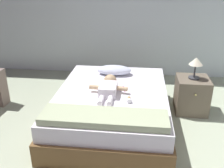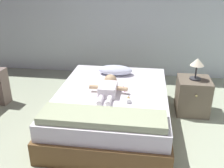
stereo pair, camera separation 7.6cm
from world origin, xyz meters
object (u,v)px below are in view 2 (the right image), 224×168
bed (112,107)px  lamp (197,64)px  pillow (115,70)px  nightstand (193,96)px  baby (109,87)px  baby_bottle (128,99)px  toothbrush (124,88)px

bed → lamp: 1.31m
pillow → nightstand: bearing=-6.8°
baby → baby_bottle: baby is taller
pillow → lamp: size_ratio=1.67×
bed → baby_bottle: baby_bottle is taller
baby_bottle → bed: bearing=130.8°
pillow → bed: bearing=-86.5°
baby → toothbrush: size_ratio=3.83×
bed → lamp: bearing=22.7°
toothbrush → lamp: size_ratio=0.55×
toothbrush → lamp: (0.96, 0.38, 0.26)m
nightstand → lamp: bearing=90.0°
nightstand → baby_bottle: (-0.88, -0.74, 0.25)m
lamp → toothbrush: bearing=-158.5°
baby → baby_bottle: (0.27, -0.23, -0.04)m
lamp → nightstand: bearing=-90.0°
baby → nightstand: (1.15, 0.50, -0.29)m
lamp → baby_bottle: size_ratio=2.67×
baby → toothbrush: baby is taller
lamp → baby_bottle: lamp is taller
bed → lamp: (1.11, 0.47, 0.51)m
baby → lamp: size_ratio=2.10×
toothbrush → bed: bearing=-149.5°
pillow → toothbrush: pillow is taller
lamp → baby_bottle: 1.17m
bed → baby_bottle: 0.45m
toothbrush → baby_bottle: 0.37m
toothbrush → baby_bottle: baby_bottle is taller
lamp → baby_bottle: (-0.88, -0.74, -0.23)m
nightstand → pillow: bearing=173.2°
toothbrush → lamp: bearing=21.5°
bed → nightstand: (1.11, 0.47, 0.02)m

